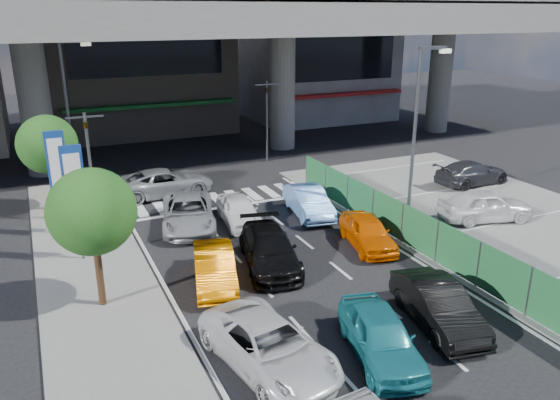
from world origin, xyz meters
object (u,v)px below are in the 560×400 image
street_lamp_left (70,103)px  tree_far (47,145)px  tree_near (92,212)px  crossing_wagon_silver (165,182)px  sedan_black_mid (269,249)px  taxi_orange_left (214,267)px  taxi_orange_right (368,232)px  traffic_light_right (267,101)px  signboard_near (75,187)px  sedan_white_front_mid (239,211)px  wagon_silver_front_left (188,213)px  hatch_black_mid_right (438,305)px  street_lamp_right (419,122)px  taxi_teal_mid (381,336)px  traffic_light_left (87,141)px  sedan_white_mid_left (269,346)px  kei_truck_front_right (308,201)px  signboard_far (58,169)px  parked_sedan_dgrey (472,173)px  traffic_cone (407,233)px  parked_sedan_white (485,205)px

street_lamp_left → tree_far: size_ratio=1.67×
tree_near → crossing_wagon_silver: tree_near is taller
street_lamp_left → sedan_black_mid: street_lamp_left is taller
taxi_orange_left → taxi_orange_right: taxi_orange_left is taller
traffic_light_right → taxi_orange_right: traffic_light_right is taller
signboard_near → tree_near: 4.01m
signboard_near → sedan_white_front_mid: (7.02, 1.18, -2.41)m
signboard_near → tree_near: size_ratio=0.98×
signboard_near → crossing_wagon_silver: signboard_near is taller
street_lamp_left → wagon_silver_front_left: size_ratio=1.61×
wagon_silver_front_left → taxi_orange_right: bearing=-26.5°
tree_far → hatch_black_mid_right: 19.20m
street_lamp_right → taxi_teal_mid: street_lamp_right is taller
traffic_light_left → sedan_white_mid_left: traffic_light_left is taller
sedan_white_front_mid → kei_truck_front_right: size_ratio=0.92×
traffic_light_left → traffic_light_right: bearing=30.9°
signboard_far → parked_sedan_dgrey: size_ratio=1.03×
sedan_white_mid_left → parked_sedan_dgrey: bearing=21.4°
taxi_orange_left → parked_sedan_dgrey: (17.02, 5.30, 0.06)m
sedan_white_mid_left → parked_sedan_dgrey: 20.19m
taxi_orange_right → crossing_wagon_silver: bearing=133.0°
taxi_orange_left → kei_truck_front_right: 8.04m
street_lamp_right → signboard_near: street_lamp_right is taller
sedan_white_mid_left → sedan_white_front_mid: sedan_white_mid_left is taller
street_lamp_left → tree_near: street_lamp_left is taller
traffic_light_left → traffic_cone: 14.57m
street_lamp_right → parked_sedan_dgrey: 8.54m
tree_near → sedan_white_mid_left: tree_near is taller
traffic_light_left → taxi_orange_left: size_ratio=1.29×
traffic_light_right → hatch_black_mid_right: size_ratio=1.24×
sedan_white_front_mid → crossing_wagon_silver: size_ratio=0.75×
tree_far → taxi_orange_left: bearing=-65.8°
signboard_near → traffic_cone: (12.80, -3.77, -2.67)m
sedan_black_mid → sedan_white_mid_left: bearing=-100.7°
tree_far → street_lamp_right: bearing=-29.6°
crossing_wagon_silver → wagon_silver_front_left: bearing=175.6°
street_lamp_left → parked_sedan_dgrey: 22.42m
crossing_wagon_silver → parked_sedan_white: bearing=-131.7°
sedan_white_mid_left → kei_truck_front_right: size_ratio=1.15×
tree_near → sedan_white_mid_left: size_ratio=1.00×
sedan_white_mid_left → tree_near: bearing=115.1°
tree_far → sedan_white_front_mid: bearing=-34.9°
hatch_black_mid_right → wagon_silver_front_left: size_ratio=0.84×
signboard_near → wagon_silver_front_left: size_ratio=0.95×
wagon_silver_front_left → traffic_cone: wagon_silver_front_left is taller
sedan_white_mid_left → parked_sedan_white: size_ratio=1.11×
street_lamp_left → taxi_orange_right: (10.10, -13.50, -4.12)m
taxi_orange_left → parked_sedan_white: size_ratio=0.93×
taxi_teal_mid → kei_truck_front_right: (3.50, 11.10, 0.00)m
taxi_orange_left → kei_truck_front_right: bearing=51.9°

